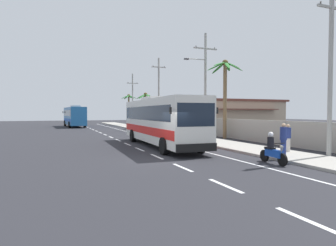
# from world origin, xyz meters

# --- Properties ---
(ground_plane) EXTENTS (160.00, 160.00, 0.00)m
(ground_plane) POSITION_xyz_m (0.00, 0.00, 0.00)
(ground_plane) COLOR #28282D
(sidewalk_kerb) EXTENTS (3.20, 90.00, 0.14)m
(sidewalk_kerb) POSITION_xyz_m (6.80, 10.00, 0.07)
(sidewalk_kerb) COLOR #A8A399
(sidewalk_kerb) RESTS_ON ground
(lane_markings) EXTENTS (3.65, 71.00, 0.01)m
(lane_markings) POSITION_xyz_m (2.07, 14.77, 0.00)
(lane_markings) COLOR white
(lane_markings) RESTS_ON ground
(boundary_wall) EXTENTS (0.24, 60.00, 1.87)m
(boundary_wall) POSITION_xyz_m (10.60, 14.00, 0.94)
(boundary_wall) COLOR #9E998E
(boundary_wall) RESTS_ON ground
(coach_bus_foreground) EXTENTS (3.11, 12.55, 3.71)m
(coach_bus_foreground) POSITION_xyz_m (1.94, 5.46, 1.93)
(coach_bus_foreground) COLOR silver
(coach_bus_foreground) RESTS_ON ground
(coach_bus_far_lane) EXTENTS (3.37, 11.07, 3.66)m
(coach_bus_far_lane) POSITION_xyz_m (-1.94, 37.61, 1.91)
(coach_bus_far_lane) COLOR #2366A8
(coach_bus_far_lane) RESTS_ON ground
(motorcycle_beside_bus) EXTENTS (0.56, 1.96, 1.54)m
(motorcycle_beside_bus) POSITION_xyz_m (4.48, -3.48, 0.63)
(motorcycle_beside_bus) COLOR black
(motorcycle_beside_bus) RESTS_ON ground
(motorcycle_trailing) EXTENTS (0.56, 1.96, 1.64)m
(motorcycle_trailing) POSITION_xyz_m (3.64, 14.99, 0.66)
(motorcycle_trailing) COLOR black
(motorcycle_trailing) RESTS_ON ground
(pedestrian_near_kerb) EXTENTS (0.36, 0.36, 1.77)m
(pedestrian_near_kerb) POSITION_xyz_m (5.96, -2.65, 1.07)
(pedestrian_near_kerb) COLOR navy
(pedestrian_near_kerb) RESTS_ON sidewalk_kerb
(pedestrian_midwalk) EXTENTS (0.36, 0.36, 1.65)m
(pedestrian_midwalk) POSITION_xyz_m (7.65, -1.24, 1.00)
(pedestrian_midwalk) COLOR beige
(pedestrian_midwalk) RESTS_ON sidewalk_kerb
(pedestrian_far_walk) EXTENTS (0.36, 0.36, 1.76)m
(pedestrian_far_walk) POSITION_xyz_m (7.10, 16.99, 1.06)
(pedestrian_far_walk) COLOR #2D7A47
(pedestrian_far_walk) RESTS_ON sidewalk_kerb
(utility_pole_nearest) EXTENTS (2.05, 0.24, 10.08)m
(utility_pole_nearest) POSITION_xyz_m (8.51, -3.31, 5.20)
(utility_pole_nearest) COLOR #9E9E99
(utility_pole_nearest) RESTS_ON ground
(utility_pole_mid) EXTENTS (3.56, 0.24, 10.21)m
(utility_pole_mid) POSITION_xyz_m (8.42, 10.34, 5.44)
(utility_pole_mid) COLOR #9E9E99
(utility_pole_mid) RESTS_ON ground
(utility_pole_far) EXTENTS (2.11, 0.24, 10.22)m
(utility_pole_far) POSITION_xyz_m (8.62, 23.99, 5.31)
(utility_pole_far) COLOR #9E9E99
(utility_pole_far) RESTS_ON ground
(utility_pole_distant) EXTENTS (2.17, 0.24, 9.71)m
(utility_pole_distant) POSITION_xyz_m (8.40, 37.64, 5.03)
(utility_pole_distant) COLOR #9E9E99
(utility_pole_distant) RESTS_ON ground
(palm_nearest) EXTENTS (3.08, 2.93, 6.04)m
(palm_nearest) POSITION_xyz_m (8.21, 39.76, 4.33)
(palm_nearest) COLOR brown
(palm_nearest) RESTS_ON ground
(palm_second) EXTENTS (3.55, 3.26, 7.50)m
(palm_second) POSITION_xyz_m (9.83, 8.92, 5.13)
(palm_second) COLOR brown
(palm_second) RESTS_ON ground
(palm_third) EXTENTS (3.04, 3.26, 5.55)m
(palm_third) POSITION_xyz_m (7.80, 27.69, 3.98)
(palm_third) COLOR brown
(palm_third) RESTS_ON ground
(roadside_building) EXTENTS (12.85, 7.09, 4.06)m
(roadside_building) POSITION_xyz_m (15.27, 16.07, 2.04)
(roadside_building) COLOR tan
(roadside_building) RESTS_ON ground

